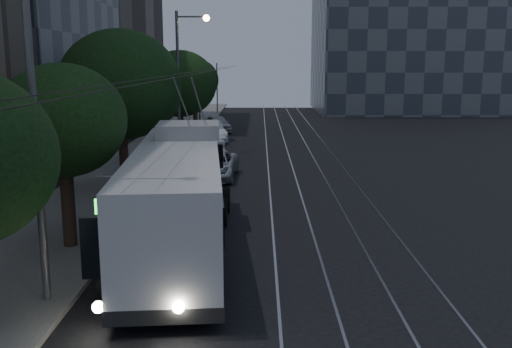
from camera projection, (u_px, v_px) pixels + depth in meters
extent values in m
plane|color=black|center=(266.00, 250.00, 18.94)|extent=(120.00, 120.00, 0.00)
cube|color=slate|center=(152.00, 153.00, 38.60)|extent=(5.00, 90.00, 0.15)
cube|color=gray|center=(267.00, 154.00, 38.56)|extent=(0.08, 90.00, 0.02)
cube|color=gray|center=(288.00, 154.00, 38.55)|extent=(0.08, 90.00, 0.02)
cube|color=gray|center=(311.00, 154.00, 38.54)|extent=(0.08, 90.00, 0.02)
cube|color=gray|center=(333.00, 154.00, 38.53)|extent=(0.08, 90.00, 0.02)
cylinder|color=black|center=(205.00, 70.00, 37.51)|extent=(0.02, 90.00, 0.02)
cylinder|color=black|center=(215.00, 70.00, 37.51)|extent=(0.02, 90.00, 0.02)
cylinder|color=#5B5B5E|center=(157.00, 126.00, 28.21)|extent=(0.14, 0.14, 6.00)
cylinder|color=#5B5B5E|center=(199.00, 100.00, 47.83)|extent=(0.14, 0.14, 6.00)
cylinder|color=#5B5B5E|center=(217.00, 89.00, 67.46)|extent=(0.14, 0.14, 6.00)
cube|color=#3D444E|center=(407.00, 14.00, 70.46)|extent=(22.00, 18.00, 24.00)
cube|color=silver|center=(178.00, 195.00, 18.63)|extent=(3.78, 12.79, 2.99)
cube|color=black|center=(179.00, 234.00, 18.89)|extent=(3.82, 12.83, 0.37)
cube|color=black|center=(180.00, 187.00, 19.12)|extent=(3.61, 10.18, 1.10)
cube|color=black|center=(136.00, 248.00, 12.43)|extent=(2.37, 0.29, 1.36)
cube|color=black|center=(198.00, 156.00, 24.74)|extent=(2.18, 0.27, 1.05)
cube|color=#25DF37|center=(134.00, 206.00, 12.24)|extent=(1.68, 0.21, 0.34)
cube|color=#97979A|center=(188.00, 130.00, 21.38)|extent=(2.47, 2.50, 0.52)
sphere|color=white|center=(98.00, 307.00, 12.65)|extent=(0.27, 0.27, 0.27)
sphere|color=white|center=(178.00, 307.00, 12.64)|extent=(0.27, 0.27, 0.27)
cylinder|color=#5B5B5E|center=(183.00, 104.00, 22.29)|extent=(0.06, 4.75, 2.19)
cylinder|color=#5B5B5E|center=(199.00, 104.00, 22.29)|extent=(0.06, 4.75, 2.19)
cylinder|color=black|center=(108.00, 280.00, 14.95)|extent=(0.31, 1.05, 1.05)
cylinder|color=black|center=(206.00, 280.00, 14.93)|extent=(0.31, 1.05, 1.05)
cylinder|color=black|center=(155.00, 212.00, 21.62)|extent=(0.31, 1.05, 1.05)
cylinder|color=black|center=(223.00, 212.00, 21.60)|extent=(0.31, 1.05, 1.05)
cylinder|color=black|center=(164.00, 200.00, 23.60)|extent=(0.31, 1.05, 1.05)
cylinder|color=black|center=(226.00, 200.00, 23.58)|extent=(0.31, 1.05, 1.05)
imported|color=silver|center=(213.00, 165.00, 30.43)|extent=(2.62, 5.23, 1.42)
imported|color=white|center=(205.00, 157.00, 33.02)|extent=(2.60, 4.49, 1.44)
imported|color=silver|center=(207.00, 139.00, 41.52)|extent=(3.17, 4.64, 1.25)
imported|color=white|center=(211.00, 132.00, 44.46)|extent=(3.04, 5.06, 1.58)
imported|color=#BCBCC0|center=(217.00, 124.00, 50.62)|extent=(3.07, 4.68, 1.48)
cylinder|color=#2F211A|center=(68.00, 209.00, 18.72)|extent=(0.44, 0.44, 2.78)
ellipsoid|color=black|center=(63.00, 120.00, 18.16)|extent=(4.06, 4.06, 3.65)
cylinder|color=#2F211A|center=(124.00, 160.00, 27.58)|extent=(0.44, 0.44, 2.91)
ellipsoid|color=black|center=(121.00, 85.00, 26.88)|extent=(5.79, 5.79, 5.21)
cylinder|color=#2F211A|center=(151.00, 142.00, 35.41)|extent=(0.44, 0.44, 2.53)
ellipsoid|color=black|center=(149.00, 97.00, 34.88)|extent=(3.91, 3.91, 3.52)
cylinder|color=#2F211A|center=(181.00, 126.00, 45.32)|extent=(0.44, 0.44, 2.29)
ellipsoid|color=black|center=(180.00, 84.00, 44.68)|extent=(5.78, 5.78, 5.21)
cylinder|color=#2F211A|center=(195.00, 112.00, 55.33)|extent=(0.44, 0.44, 2.69)
ellipsoid|color=black|center=(195.00, 80.00, 54.73)|extent=(4.62, 4.62, 4.16)
cylinder|color=#5B5B5E|center=(34.00, 117.00, 13.76)|extent=(0.20, 0.20, 9.63)
cylinder|color=#5B5B5E|center=(178.00, 83.00, 38.91)|extent=(0.20, 0.20, 9.49)
cylinder|color=#5B5B5E|center=(192.00, 17.00, 38.05)|extent=(2.09, 0.12, 0.12)
sphere|color=#E1B07C|center=(206.00, 18.00, 38.07)|extent=(0.44, 0.44, 0.44)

